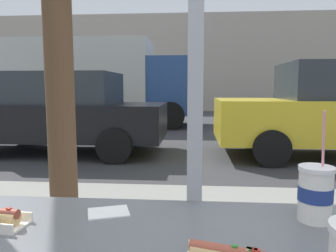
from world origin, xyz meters
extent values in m
plane|color=#38383A|center=(0.00, 8.00, 0.00)|extent=(60.00, 60.00, 0.00)
cube|color=gray|center=(0.00, 1.60, 0.05)|extent=(16.00, 2.80, 0.10)
cube|color=#404245|center=(0.00, 0.03, 0.96)|extent=(1.95, 0.02, 0.02)
cube|color=#A89E8E|center=(0.00, 18.32, 2.78)|extent=(28.00, 1.20, 5.55)
cylinder|color=white|center=(0.34, -0.09, 1.04)|extent=(0.09, 0.09, 0.14)
cylinder|color=navy|center=(0.34, -0.09, 1.05)|extent=(0.09, 0.09, 0.04)
cylinder|color=black|center=(0.34, -0.09, 1.11)|extent=(0.08, 0.08, 0.01)
cylinder|color=white|center=(0.34, -0.09, 1.12)|extent=(0.10, 0.10, 0.01)
cylinder|color=pink|center=(0.35, -0.10, 1.18)|extent=(0.03, 0.04, 0.20)
cube|color=red|center=(-0.50, -0.20, 1.02)|extent=(0.01, 0.01, 0.01)
cube|color=#337A2D|center=(0.08, -0.36, 1.02)|extent=(0.01, 0.01, 0.01)
cube|color=beige|center=(0.11, -0.37, 1.02)|extent=(0.01, 0.01, 0.01)
cube|color=#337A2D|center=(0.11, -0.37, 1.02)|extent=(0.02, 0.01, 0.01)
cube|color=red|center=(0.12, -0.37, 1.02)|extent=(0.01, 0.01, 0.01)
cube|color=red|center=(0.12, -0.37, 1.02)|extent=(0.01, 0.01, 0.01)
cube|color=white|center=(-0.26, -0.08, 0.97)|extent=(0.14, 0.12, 0.00)
cube|color=black|center=(-2.68, 5.40, 0.67)|extent=(4.17, 1.79, 0.70)
cube|color=#282D33|center=(-2.66, 5.40, 1.33)|extent=(2.17, 1.57, 0.63)
cylinder|color=black|center=(-1.39, 6.29, 0.32)|extent=(0.64, 0.18, 0.64)
cylinder|color=black|center=(-1.39, 4.50, 0.32)|extent=(0.64, 0.18, 0.64)
cylinder|color=black|center=(-3.97, 6.29, 0.32)|extent=(0.64, 0.18, 0.64)
cube|color=gold|center=(2.73, 5.40, 0.72)|extent=(4.52, 1.85, 0.80)
cylinder|color=black|center=(1.33, 6.32, 0.32)|extent=(0.64, 0.18, 0.64)
cylinder|color=black|center=(1.33, 4.47, 0.32)|extent=(0.64, 0.18, 0.64)
cube|color=beige|center=(-4.23, 10.23, 1.71)|extent=(5.43, 2.20, 2.51)
cube|color=navy|center=(-0.72, 10.23, 1.40)|extent=(1.90, 2.10, 1.90)
cylinder|color=black|center=(-0.72, 11.28, 0.45)|extent=(0.90, 0.24, 0.90)
cylinder|color=black|center=(-0.72, 9.18, 0.45)|extent=(0.90, 0.24, 0.90)
cylinder|color=black|center=(-5.26, 11.33, 0.45)|extent=(0.90, 0.24, 0.90)
cylinder|color=black|center=(-5.26, 9.13, 0.45)|extent=(0.90, 0.24, 0.90)
cylinder|color=brown|center=(-1.12, 1.63, 1.45)|extent=(0.24, 0.24, 2.69)
camera|label=1|loc=(-0.01, -0.99, 1.34)|focal=34.32mm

